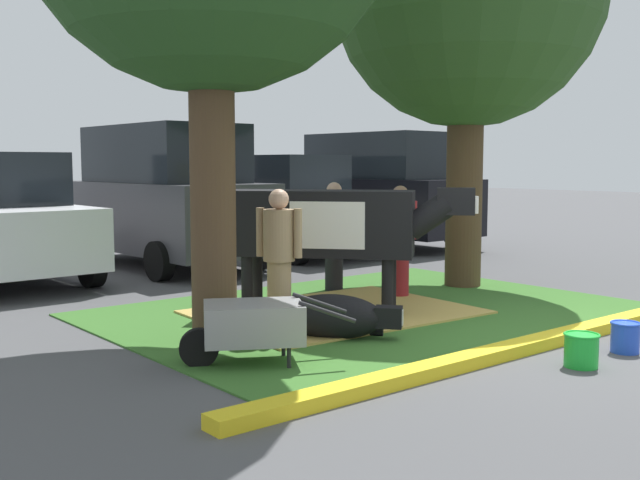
{
  "coord_description": "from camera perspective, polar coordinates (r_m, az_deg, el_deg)",
  "views": [
    {
      "loc": [
        -6.56,
        -4.62,
        1.85
      ],
      "look_at": [
        -0.6,
        2.64,
        0.9
      ],
      "focal_mm": 42.37,
      "sensor_mm": 36.0,
      "label": 1
    }
  ],
  "objects": [
    {
      "name": "calf_lying",
      "position": [
        8.01,
        1.16,
        -5.83
      ],
      "size": [
        1.09,
        1.21,
        0.48
      ],
      "color": "black",
      "rests_on": "ground"
    },
    {
      "name": "curb_yellow",
      "position": [
        7.95,
        16.13,
        -7.47
      ],
      "size": [
        7.62,
        0.24,
        0.12
      ],
      "primitive_type": "cube",
      "color": "yellow",
      "rests_on": "ground"
    },
    {
      "name": "ground_plane",
      "position": [
        8.23,
        15.2,
        -7.42
      ],
      "size": [
        80.0,
        80.0,
        0.0
      ],
      "primitive_type": "plane",
      "color": "#4C4C4F"
    },
    {
      "name": "person_visitor_far",
      "position": [
        10.39,
        6.05,
        0.11
      ],
      "size": [
        0.34,
        0.52,
        1.55
      ],
      "color": "maroon",
      "rests_on": "ground"
    },
    {
      "name": "sedan_silver",
      "position": [
        15.42,
        -2.55,
        2.57
      ],
      "size": [
        2.12,
        4.45,
        2.02
      ],
      "color": "silver",
      "rests_on": "ground"
    },
    {
      "name": "suv_black",
      "position": [
        17.04,
        4.42,
        3.83
      ],
      "size": [
        2.22,
        4.65,
        2.52
      ],
      "color": "black",
      "rests_on": "ground"
    },
    {
      "name": "person_visitor_near",
      "position": [
        8.13,
        -3.11,
        -1.31
      ],
      "size": [
        0.34,
        0.47,
        1.58
      ],
      "color": "#9E7F5B",
      "rests_on": "ground"
    },
    {
      "name": "cow_holstein",
      "position": [
        9.26,
        0.63,
        1.2
      ],
      "size": [
        2.34,
        2.61,
        1.57
      ],
      "color": "black",
      "rests_on": "ground"
    },
    {
      "name": "hay_bedding",
      "position": [
        9.33,
        1.17,
        -5.5
      ],
      "size": [
        3.33,
        2.57,
        0.04
      ],
      "primitive_type": "cube",
      "rotation": [
        0.0,
        0.0,
        -0.05
      ],
      "color": "tan",
      "rests_on": "ground"
    },
    {
      "name": "suv_dark_grey",
      "position": [
        13.84,
        -11.69,
        3.27
      ],
      "size": [
        2.22,
        4.65,
        2.52
      ],
      "color": "#3D3D42",
      "rests_on": "ground"
    },
    {
      "name": "wheelbarrow",
      "position": [
        7.0,
        -5.24,
        -6.33
      ],
      "size": [
        1.52,
        1.15,
        0.63
      ],
      "color": "gray",
      "rests_on": "ground"
    },
    {
      "name": "bucket_green",
      "position": [
        7.36,
        19.13,
        -7.81
      ],
      "size": [
        0.33,
        0.33,
        0.31
      ],
      "color": "green",
      "rests_on": "ground"
    },
    {
      "name": "person_handler",
      "position": [
        10.88,
        1.07,
        0.5
      ],
      "size": [
        0.48,
        0.34,
        1.59
      ],
      "color": "black",
      "rests_on": "ground"
    },
    {
      "name": "grass_island",
      "position": [
        9.54,
        3.79,
        -5.36
      ],
      "size": [
        6.42,
        4.62,
        0.02
      ],
      "primitive_type": "cube",
      "color": "#386B28",
      "rests_on": "ground"
    },
    {
      "name": "bucket_blue",
      "position": [
        8.06,
        22.06,
        -6.77
      ],
      "size": [
        0.3,
        0.3,
        0.3
      ],
      "color": "blue",
      "rests_on": "ground"
    }
  ]
}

